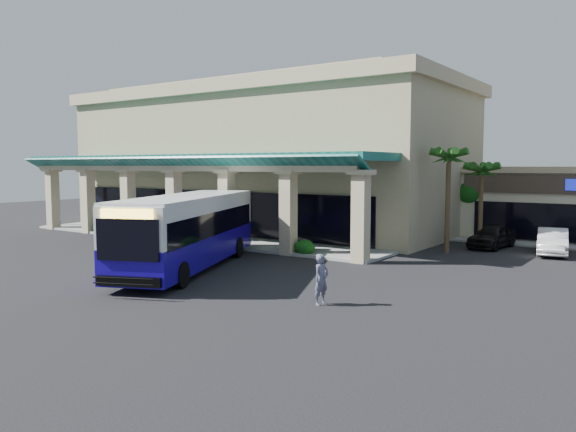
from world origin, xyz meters
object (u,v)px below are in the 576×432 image
Objects in this scene: pedestrian at (321,279)px; car_silver at (492,236)px; transit_bus at (189,232)px; car_white at (553,241)px.

car_silver is (1.19, 17.81, -0.18)m from pedestrian.
transit_bus reaches higher than pedestrian.
pedestrian is 17.80m from car_white.
car_silver is at bearing 33.56° from transit_bus.
car_white is (3.47, -0.63, -0.00)m from car_silver.
car_white is at bearing -3.70° from car_silver.
transit_bus is 6.93× the size of pedestrian.
transit_bus is at bearing -116.71° from car_silver.
transit_bus is at bearing 83.87° from pedestrian.
pedestrian is 0.42× the size of car_silver.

